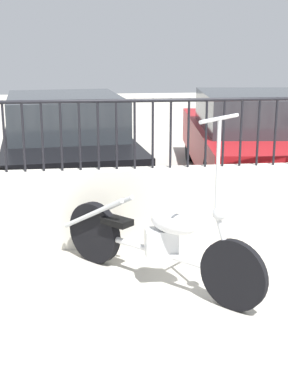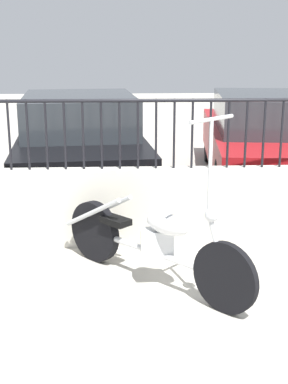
# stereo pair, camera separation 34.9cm
# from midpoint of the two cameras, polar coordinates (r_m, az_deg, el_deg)

# --- Properties ---
(motorcycle_white) EXTENTS (1.59, 1.65, 1.54)m
(motorcycle_white) POSITION_cam_midpoint_polar(r_m,az_deg,el_deg) (4.74, 2.28, -5.08)
(motorcycle_white) COLOR black
(motorcycle_white) RESTS_ON ground_plane
(car_black) EXTENTS (2.15, 4.59, 1.34)m
(car_black) POSITION_cam_midpoint_polar(r_m,az_deg,el_deg) (8.07, -5.62, 5.61)
(car_black) COLOR black
(car_black) RESTS_ON ground_plane
(car_red) EXTENTS (2.36, 4.73, 1.35)m
(car_red) POSITION_cam_midpoint_polar(r_m,az_deg,el_deg) (8.33, 14.77, 5.54)
(car_red) COLOR black
(car_red) RESTS_ON ground_plane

